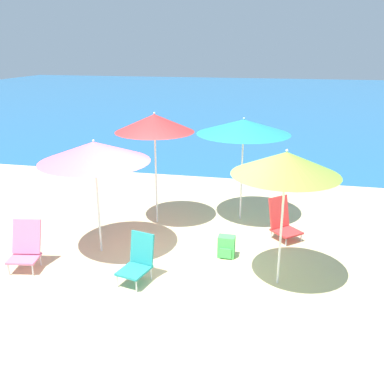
% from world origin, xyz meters
% --- Properties ---
extents(ground_plane, '(60.00, 60.00, 0.00)m').
position_xyz_m(ground_plane, '(0.00, 0.00, 0.00)').
color(ground_plane, beige).
extents(sea_water, '(60.00, 40.00, 0.01)m').
position_xyz_m(sea_water, '(0.00, 25.58, 0.00)').
color(sea_water, '#23669E').
rests_on(sea_water, ground).
extents(beach_umbrella_teal, '(1.95, 1.95, 2.23)m').
position_xyz_m(beach_umbrella_teal, '(0.73, 2.66, 2.04)').
color(beach_umbrella_teal, white).
rests_on(beach_umbrella_teal, ground).
extents(beach_umbrella_pink, '(1.93, 1.93, 2.11)m').
position_xyz_m(beach_umbrella_pink, '(-1.61, 0.53, 1.89)').
color(beach_umbrella_pink, white).
rests_on(beach_umbrella_pink, ground).
extents(beach_umbrella_lime, '(1.62, 1.62, 2.20)m').
position_xyz_m(beach_umbrella_lime, '(1.62, 0.09, 1.98)').
color(beach_umbrella_lime, white).
rests_on(beach_umbrella_lime, ground).
extents(beach_umbrella_red, '(1.61, 1.61, 2.36)m').
position_xyz_m(beach_umbrella_red, '(-1.00, 2.09, 2.14)').
color(beach_umbrella_red, white).
rests_on(beach_umbrella_red, ground).
extents(beach_chair_red, '(0.73, 0.73, 0.81)m').
position_xyz_m(beach_chair_red, '(1.64, 1.85, 0.36)').
color(beach_chair_red, silver).
rests_on(beach_chair_red, ground).
extents(beach_chair_pink, '(0.56, 0.61, 0.82)m').
position_xyz_m(beach_chair_pink, '(-2.60, -0.30, 0.40)').
color(beach_chair_pink, silver).
rests_on(beach_chair_pink, ground).
extents(beach_chair_teal, '(0.54, 0.65, 0.77)m').
position_xyz_m(beach_chair_teal, '(-0.59, -0.30, 0.37)').
color(beach_chair_teal, silver).
rests_on(beach_chair_teal, ground).
extents(backpack_green, '(0.30, 0.24, 0.40)m').
position_xyz_m(backpack_green, '(0.69, 0.80, 0.20)').
color(backpack_green, '#47B756').
rests_on(backpack_green, ground).
extents(seagull, '(0.27, 0.11, 0.23)m').
position_xyz_m(seagull, '(1.31, 5.15, 0.14)').
color(seagull, gold).
rests_on(seagull, ground).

